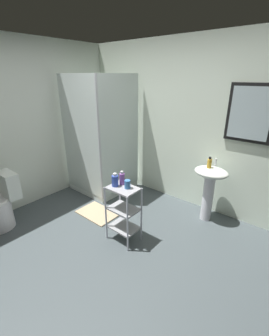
# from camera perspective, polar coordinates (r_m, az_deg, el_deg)

# --- Properties ---
(ground_plane) EXTENTS (4.20, 4.20, 0.02)m
(ground_plane) POSITION_cam_1_polar(r_m,az_deg,el_deg) (2.91, -8.60, -21.07)
(ground_plane) COLOR #434C4F
(wall_back) EXTENTS (4.20, 0.14, 2.50)m
(wall_back) POSITION_cam_1_polar(r_m,az_deg,el_deg) (3.67, 12.53, 10.31)
(wall_back) COLOR white
(wall_back) RESTS_ON ground_plane
(wall_left) EXTENTS (0.10, 4.20, 2.50)m
(wall_left) POSITION_cam_1_polar(r_m,az_deg,el_deg) (3.82, -28.98, 8.49)
(wall_left) COLOR silver
(wall_left) RESTS_ON ground_plane
(shower_stall) EXTENTS (0.92, 0.92, 2.00)m
(shower_stall) POSITION_cam_1_polar(r_m,az_deg,el_deg) (4.11, -7.92, 0.35)
(shower_stall) COLOR white
(shower_stall) RESTS_ON ground_plane
(pedestal_sink) EXTENTS (0.46, 0.37, 0.81)m
(pedestal_sink) POSITION_cam_1_polar(r_m,az_deg,el_deg) (3.35, 18.22, -3.61)
(pedestal_sink) COLOR white
(pedestal_sink) RESTS_ON ground_plane
(sink_faucet) EXTENTS (0.03, 0.03, 0.10)m
(sink_faucet) POSITION_cam_1_polar(r_m,az_deg,el_deg) (3.35, 19.57, 1.43)
(sink_faucet) COLOR silver
(sink_faucet) RESTS_ON pedestal_sink
(toilet) EXTENTS (0.37, 0.49, 0.76)m
(toilet) POSITION_cam_1_polar(r_m,az_deg,el_deg) (3.66, -30.38, -8.17)
(toilet) COLOR white
(toilet) RESTS_ON ground_plane
(storage_cart) EXTENTS (0.38, 0.28, 0.74)m
(storage_cart) POSITION_cam_1_polar(r_m,az_deg,el_deg) (2.86, -2.77, -10.38)
(storage_cart) COLOR silver
(storage_cart) RESTS_ON ground_plane
(hand_soap_bottle) EXTENTS (0.06, 0.06, 0.15)m
(hand_soap_bottle) POSITION_cam_1_polar(r_m,az_deg,el_deg) (3.23, 18.17, 1.17)
(hand_soap_bottle) COLOR gold
(hand_soap_bottle) RESTS_ON pedestal_sink
(conditioner_bottle_purple) EXTENTS (0.06, 0.06, 0.17)m
(conditioner_bottle_purple) POSITION_cam_1_polar(r_m,az_deg,el_deg) (2.76, -3.13, -2.64)
(conditioner_bottle_purple) COLOR #844DA1
(conditioner_bottle_purple) RESTS_ON storage_cart
(shampoo_bottle_blue) EXTENTS (0.08, 0.08, 0.16)m
(shampoo_bottle_blue) POSITION_cam_1_polar(r_m,az_deg,el_deg) (2.73, -4.88, -3.12)
(shampoo_bottle_blue) COLOR #314CB4
(shampoo_bottle_blue) RESTS_ON storage_cart
(rinse_cup) EXTENTS (0.07, 0.07, 0.10)m
(rinse_cup) POSITION_cam_1_polar(r_m,az_deg,el_deg) (2.67, -1.77, -4.08)
(rinse_cup) COLOR #3870B2
(rinse_cup) RESTS_ON storage_cart
(bath_mat) EXTENTS (0.60, 0.40, 0.02)m
(bath_mat) POSITION_cam_1_polar(r_m,az_deg,el_deg) (3.62, -9.19, -11.03)
(bath_mat) COLOR tan
(bath_mat) RESTS_ON ground_plane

